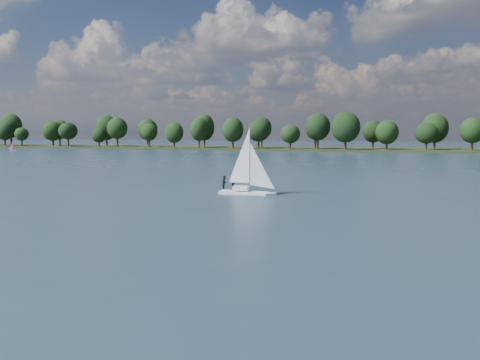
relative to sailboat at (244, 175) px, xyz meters
The scene contains 6 objects.
ground 52.30m from the sailboat, 87.16° to the left, with size 700.00×700.00×0.00m, color #233342.
far_shore 164.22m from the sailboat, 89.10° to the left, with size 660.00×40.00×1.50m, color black.
sailboat is the anchor object (origin of this frame).
dinghy_pink 172.16m from the sailboat, 141.74° to the left, with size 2.93×2.21×4.38m.
pontoon 226.00m from the sailboat, 139.71° to the left, with size 4.00×2.00×0.50m, color #4F5154.
treeline 160.43m from the sailboat, 92.67° to the left, with size 562.82×74.25×18.85m.
Camera 1 is at (18.64, -10.64, 7.19)m, focal length 40.00 mm.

